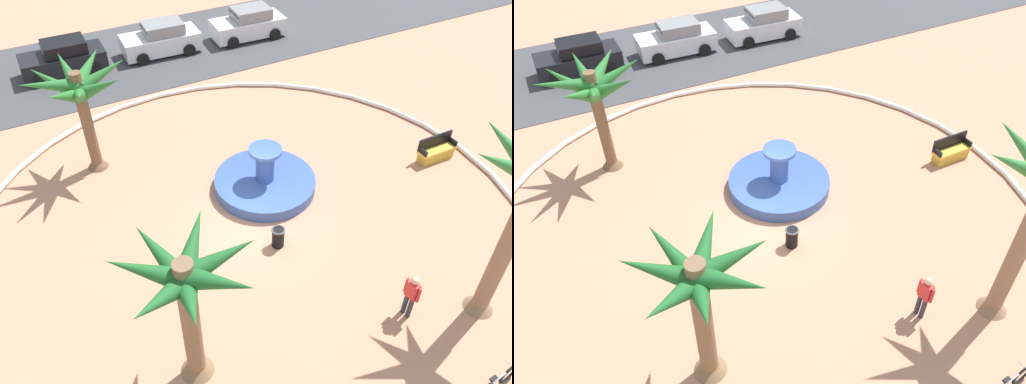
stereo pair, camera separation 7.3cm
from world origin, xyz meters
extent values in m
plane|color=tan|center=(0.00, 0.00, 0.00)|extent=(80.00, 80.00, 0.00)
torus|color=silver|center=(0.00, 0.00, 0.10)|extent=(19.04, 19.04, 0.20)
cube|color=#424247|center=(0.00, 13.92, 0.01)|extent=(48.00, 8.00, 0.03)
cylinder|color=#38569E|center=(1.31, 1.52, 0.23)|extent=(3.69, 3.69, 0.45)
cylinder|color=#236093|center=(1.31, 1.52, 0.19)|extent=(3.25, 3.25, 0.34)
cylinder|color=#38569E|center=(1.31, 1.52, 1.06)|extent=(0.66, 0.66, 1.21)
cylinder|color=#3D5FAD|center=(1.31, 1.52, 1.72)|extent=(1.18, 1.18, 0.12)
cylinder|color=brown|center=(-3.81, 5.61, 2.01)|extent=(0.42, 0.42, 4.02)
cone|color=brown|center=(-3.81, 5.61, 0.25)|extent=(0.80, 0.80, 0.50)
cone|color=#28702D|center=(-2.93, 5.69, 3.70)|extent=(1.99, 0.74, 1.17)
cone|color=#28702D|center=(-3.25, 6.31, 3.76)|extent=(1.66, 1.87, 1.05)
cone|color=#28702D|center=(-3.91, 6.48, 3.69)|extent=(0.79, 2.00, 1.18)
cone|color=#28702D|center=(-4.45, 6.10, 3.55)|extent=(1.85, 1.59, 1.43)
cone|color=#28702D|center=(-4.71, 5.60, 3.78)|extent=(1.96, 0.58, 1.03)
cone|color=#28702D|center=(-4.35, 4.99, 3.58)|extent=(1.68, 1.81, 1.37)
cone|color=#28702D|center=(-3.92, 4.78, 3.60)|extent=(0.82, 1.98, 1.34)
cone|color=#28702D|center=(-3.22, 5.03, 3.60)|extent=(1.76, 1.75, 1.35)
cylinder|color=brown|center=(-3.69, -4.08, 2.12)|extent=(0.46, 0.46, 4.23)
cone|color=brown|center=(-3.69, -4.08, 0.25)|extent=(0.88, 0.88, 0.50)
cone|color=#1E6028|center=(-2.87, -4.13, 4.02)|extent=(1.82, 0.66, 0.97)
cone|color=#1E6028|center=(-3.21, -3.42, 3.99)|extent=(1.51, 1.78, 1.03)
cone|color=#1E6028|center=(-3.96, -3.33, 3.93)|extent=(1.13, 1.88, 1.13)
cone|color=#1E6028|center=(-4.39, -3.68, 3.96)|extent=(1.83, 1.38, 1.08)
cone|color=#1E6028|center=(-4.36, -4.51, 3.92)|extent=(1.81, 1.45, 1.14)
cone|color=#1E6028|center=(-3.85, -4.84, 3.89)|extent=(0.92, 1.86, 1.20)
cone|color=#1E6028|center=(-3.17, -4.71, 4.01)|extent=(1.57, 1.74, 0.98)
cylinder|color=#8E6B4C|center=(4.29, -6.02, 2.80)|extent=(0.45, 0.45, 5.60)
cone|color=#8E6B4C|center=(4.29, -6.02, 0.25)|extent=(0.86, 0.86, 0.50)
cone|color=#337F38|center=(3.57, -5.64, 5.24)|extent=(1.90, 1.35, 1.23)
cube|color=gold|center=(8.08, -0.04, 0.45)|extent=(1.60, 0.51, 0.12)
cube|color=black|center=(8.08, 0.17, 0.75)|extent=(1.60, 0.09, 0.50)
cube|color=gold|center=(8.08, -0.04, 0.20)|extent=(1.47, 0.47, 0.39)
cube|color=black|center=(8.83, -0.04, 0.59)|extent=(0.08, 0.45, 0.24)
cube|color=black|center=(7.33, -0.04, 0.59)|extent=(0.08, 0.45, 0.24)
cylinder|color=black|center=(0.34, -1.19, 0.35)|extent=(0.40, 0.40, 0.70)
torus|color=#4C4C51|center=(0.34, -1.19, 0.70)|extent=(0.46, 0.46, 0.06)
torus|color=black|center=(3.21, -8.00, 0.36)|extent=(0.72, 0.11, 0.72)
cylinder|color=#99999E|center=(2.71, -8.04, 0.59)|extent=(0.95, 0.12, 0.05)
cylinder|color=#99999E|center=(2.36, -8.07, 0.74)|extent=(0.04, 0.04, 0.30)
cube|color=black|center=(2.36, -8.07, 0.91)|extent=(0.21, 0.11, 0.06)
cylinder|color=#33333D|center=(2.28, -5.30, 0.40)|extent=(0.14, 0.14, 0.81)
cylinder|color=#33333D|center=(2.26, -5.12, 0.40)|extent=(0.14, 0.14, 0.81)
cube|color=red|center=(2.27, -5.21, 1.09)|extent=(0.25, 0.36, 0.56)
sphere|color=beige|center=(2.27, -5.21, 1.49)|extent=(0.22, 0.22, 0.22)
cylinder|color=red|center=(2.30, -5.43, 1.09)|extent=(0.09, 0.09, 0.53)
cylinder|color=red|center=(2.24, -4.99, 1.09)|extent=(0.09, 0.09, 0.53)
cube|color=black|center=(-3.31, 13.75, 0.64)|extent=(4.03, 1.77, 0.90)
cube|color=black|center=(-3.11, 13.74, 1.36)|extent=(2.02, 1.48, 0.60)
cube|color=#333D47|center=(-4.01, 13.76, 1.28)|extent=(0.32, 1.36, 0.51)
cylinder|color=black|center=(-4.57, 12.92, 0.32)|extent=(0.64, 0.23, 0.64)
cylinder|color=black|center=(-4.54, 14.62, 0.32)|extent=(0.64, 0.23, 0.64)
cylinder|color=black|center=(-2.09, 12.88, 0.32)|extent=(0.64, 0.23, 0.64)
cylinder|color=black|center=(-2.06, 14.58, 0.32)|extent=(0.64, 0.23, 0.64)
cube|color=silver|center=(1.64, 13.59, 0.64)|extent=(4.07, 1.87, 0.90)
cube|color=gray|center=(1.84, 13.59, 1.36)|extent=(2.06, 1.53, 0.60)
cube|color=#333D47|center=(0.94, 13.62, 1.28)|extent=(0.35, 1.37, 0.51)
cylinder|color=black|center=(0.36, 12.80, 0.32)|extent=(0.65, 0.25, 0.64)
cylinder|color=black|center=(0.44, 14.50, 0.32)|extent=(0.65, 0.25, 0.64)
cylinder|color=black|center=(2.84, 12.69, 0.32)|extent=(0.65, 0.25, 0.64)
cylinder|color=black|center=(2.91, 14.39, 0.32)|extent=(0.65, 0.25, 0.64)
cube|color=silver|center=(6.53, 13.22, 0.64)|extent=(4.07, 1.88, 0.90)
cube|color=gray|center=(6.73, 13.21, 1.36)|extent=(2.06, 1.53, 0.60)
cube|color=#333D47|center=(5.83, 13.25, 1.28)|extent=(0.35, 1.37, 0.51)
cylinder|color=black|center=(5.25, 12.42, 0.32)|extent=(0.65, 0.25, 0.64)
cylinder|color=black|center=(5.33, 14.12, 0.32)|extent=(0.65, 0.25, 0.64)
cylinder|color=black|center=(7.73, 12.31, 0.32)|extent=(0.65, 0.25, 0.64)
cylinder|color=black|center=(7.80, 14.01, 0.32)|extent=(0.65, 0.25, 0.64)
camera|label=1|loc=(-5.53, -10.92, 12.30)|focal=35.77mm
camera|label=2|loc=(-5.47, -10.96, 12.30)|focal=35.77mm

